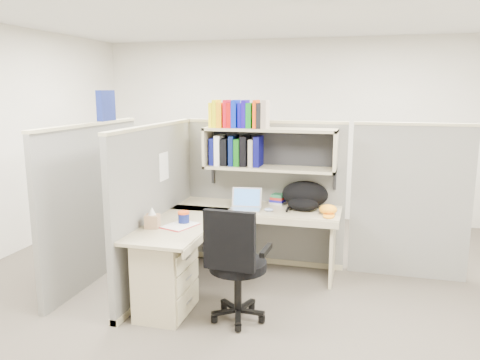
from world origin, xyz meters
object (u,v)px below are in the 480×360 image
(desk, at_px, (193,258))
(backpack, at_px, (304,196))
(snack_canister, at_px, (184,217))
(laptop, at_px, (245,199))
(task_chair, at_px, (236,282))

(desk, relative_size, backpack, 3.61)
(desk, xyz_separation_m, snack_canister, (-0.13, 0.11, 0.35))
(laptop, relative_size, backpack, 0.65)
(desk, distance_m, snack_canister, 0.39)
(laptop, distance_m, task_chair, 1.11)
(laptop, height_order, snack_canister, laptop)
(snack_canister, bearing_deg, backpack, 38.55)
(desk, xyz_separation_m, task_chair, (0.49, -0.27, -0.08))
(backpack, bearing_deg, desk, -119.13)
(task_chair, bearing_deg, backpack, 71.13)
(laptop, bearing_deg, backpack, 13.41)
(desk, bearing_deg, snack_canister, 139.19)
(desk, bearing_deg, task_chair, -28.82)
(backpack, bearing_deg, task_chair, -93.95)
(laptop, relative_size, task_chair, 0.30)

